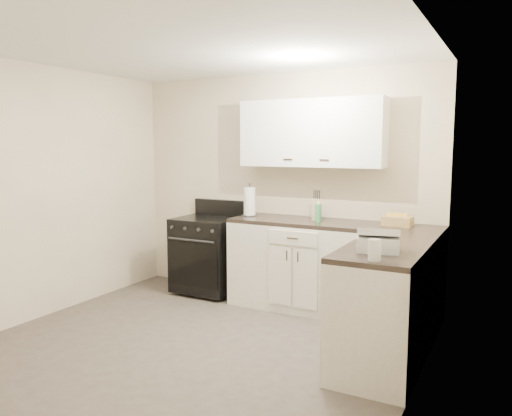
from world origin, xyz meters
The scene contains 20 objects.
floor centered at (0.00, 0.00, 0.00)m, with size 3.60×3.60×0.00m, color #473F38.
ceiling centered at (0.00, 0.00, 2.50)m, with size 3.60×3.60×0.00m, color white.
wall_back centered at (0.00, 1.80, 1.25)m, with size 3.60×3.60×0.00m, color beige.
wall_right centered at (1.80, 0.00, 1.25)m, with size 3.60×3.60×0.00m, color beige.
wall_left centered at (-1.80, 0.00, 1.25)m, with size 3.60×3.60×0.00m, color beige.
base_cabinets_back centered at (0.43, 1.50, 0.45)m, with size 1.55×0.60×0.90m, color white.
base_cabinets_right centered at (1.50, 0.85, 0.45)m, with size 0.60×1.90×0.90m, color white.
countertop_back centered at (0.43, 1.50, 0.92)m, with size 1.55×0.60×0.04m, color black.
countertop_right centered at (1.50, 0.85, 0.92)m, with size 0.60×1.90×0.04m, color black.
upper_cabinets centered at (0.43, 1.65, 1.84)m, with size 1.55×0.30×0.70m, color white.
stove centered at (-0.78, 1.48, 0.46)m, with size 0.70×0.60×0.85m, color black.
knife_block centered at (0.52, 1.57, 1.05)m, with size 0.10×0.09×0.22m, color tan.
paper_towel centered at (-0.24, 1.52, 1.10)m, with size 0.13×0.13×0.31m, color white.
soap_bottle centered at (0.59, 1.45, 1.03)m, with size 0.06×0.06×0.18m, color #3A9653.
picture_frame centered at (0.44, 1.73, 1.00)m, with size 0.10×0.01×0.13m, color black.
wicker_basket centered at (1.36, 1.58, 0.99)m, with size 0.27×0.18×0.09m, color tan.
countertop_grill centered at (1.48, 0.33, 1.00)m, with size 0.30×0.28×0.11m, color silver.
glass_jar centered at (1.54, 0.00, 1.01)m, with size 0.09×0.09×0.15m, color silver.
oven_mitt_near centered at (1.18, 0.16, 0.54)m, with size 0.02×0.14×0.24m, color black.
oven_mitt_far centered at (1.18, 0.70, 0.51)m, with size 0.02×0.13×0.23m, color black.
Camera 1 is at (2.38, -3.28, 1.71)m, focal length 35.00 mm.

